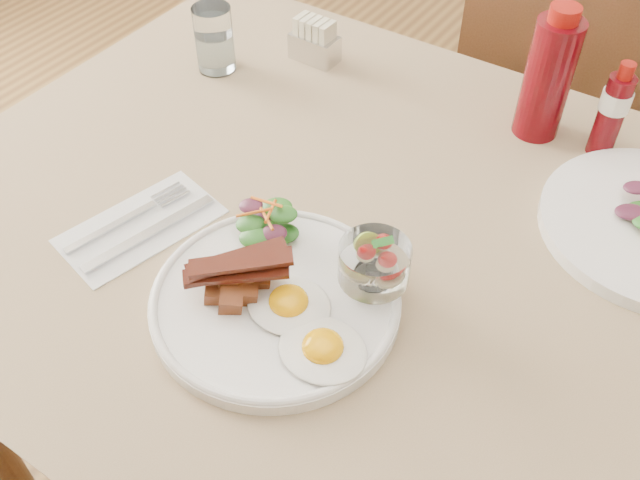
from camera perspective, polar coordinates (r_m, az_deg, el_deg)
table at (r=0.93m, az=8.00°, el=-5.19°), size 1.33×0.88×0.75m
chair_far at (r=1.50m, az=19.43°, el=8.28°), size 0.42×0.42×0.93m
main_plate at (r=0.80m, az=-3.58°, el=-4.91°), size 0.28×0.28×0.02m
fried_eggs at (r=0.76m, az=-1.19°, el=-6.82°), size 0.17×0.13×0.03m
bacon_potato_pile at (r=0.78m, az=-6.70°, el=-3.02°), size 0.11×0.10×0.05m
side_salad at (r=0.85m, az=-4.24°, el=1.30°), size 0.09×0.08×0.04m
fruit_cup at (r=0.77m, az=4.37°, el=-1.87°), size 0.08×0.08×0.08m
ketchup_bottle at (r=1.03m, az=17.78°, el=12.33°), size 0.07×0.07×0.19m
hot_sauce_bottle at (r=1.04m, az=22.34°, el=9.52°), size 0.05×0.05×0.14m
sugar_caddy at (r=1.18m, az=-0.44°, el=15.53°), size 0.08×0.05×0.07m
water_glass at (r=1.16m, az=-8.42°, el=15.36°), size 0.06×0.06×0.10m
napkin_cutlery at (r=0.91m, az=-14.16°, el=1.07°), size 0.15×0.22×0.01m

